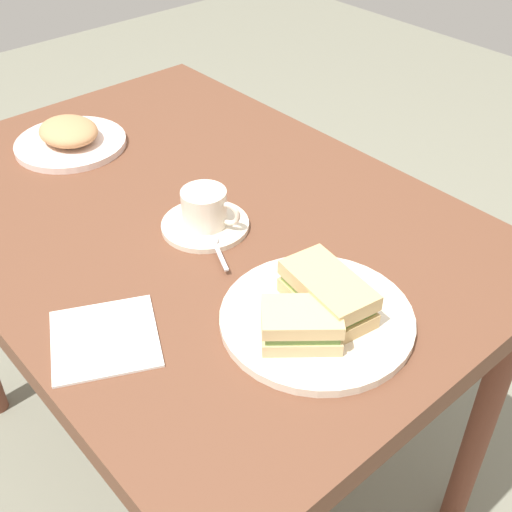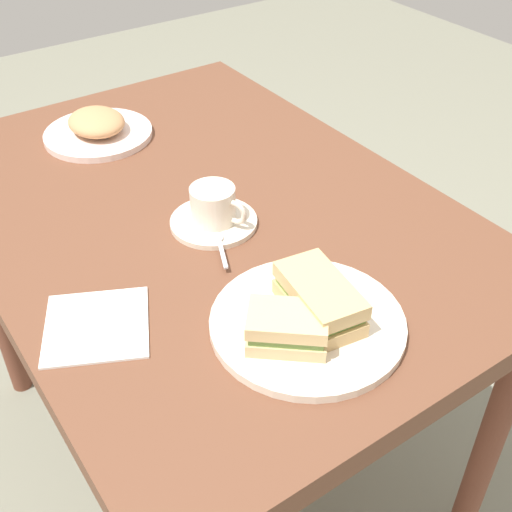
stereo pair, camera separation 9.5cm
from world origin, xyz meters
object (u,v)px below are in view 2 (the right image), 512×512
object	(u,v)px
spoon	(220,244)
coffee_cup	(214,204)
coffee_saucer	(214,222)
dining_table	(203,241)
sandwich_back	(287,328)
sandwich_front	(319,299)
napkin	(97,326)
side_plate	(98,134)
sandwich_plate	(307,323)

from	to	relation	value
spoon	coffee_cup	bearing A→B (deg)	155.45
coffee_saucer	dining_table	bearing A→B (deg)	168.69
sandwich_back	coffee_saucer	xyz separation A→B (m)	(-0.32, 0.08, -0.04)
coffee_saucer	sandwich_back	bearing A→B (deg)	-13.33
dining_table	sandwich_front	size ratio (longest dim) A/B	7.28
coffee_saucer	napkin	world-z (taller)	coffee_saucer
sandwich_front	side_plate	world-z (taller)	sandwich_front
sandwich_back	coffee_saucer	size ratio (longest dim) A/B	0.85
sandwich_plate	side_plate	size ratio (longest dim) A/B	1.24
sandwich_plate	spoon	world-z (taller)	spoon
sandwich_plate	sandwich_front	distance (m)	0.04
coffee_cup	side_plate	distance (m)	0.43
sandwich_front	sandwich_back	world-z (taller)	sandwich_front
sandwich_back	sandwich_plate	bearing A→B (deg)	109.40
sandwich_front	coffee_saucer	distance (m)	0.30
sandwich_plate	sandwich_front	xyz separation A→B (m)	(-0.00, 0.02, 0.04)
dining_table	sandwich_back	size ratio (longest dim) A/B	8.68
sandwich_plate	coffee_saucer	world-z (taller)	sandwich_plate
sandwich_plate	coffee_saucer	size ratio (longest dim) A/B	1.85
sandwich_plate	sandwich_back	world-z (taller)	sandwich_back
coffee_saucer	coffee_cup	bearing A→B (deg)	23.74
sandwich_back	coffee_saucer	distance (m)	0.33
sandwich_plate	napkin	bearing A→B (deg)	-124.55
dining_table	spoon	xyz separation A→B (m)	(0.13, -0.04, 0.10)
sandwich_front	spoon	size ratio (longest dim) A/B	1.65
dining_table	coffee_saucer	distance (m)	0.11
sandwich_back	coffee_cup	size ratio (longest dim) A/B	1.26
sandwich_plate	napkin	world-z (taller)	sandwich_plate
sandwich_plate	coffee_saucer	bearing A→B (deg)	175.48
dining_table	coffee_saucer	xyz separation A→B (m)	(0.07, -0.01, 0.09)
coffee_cup	napkin	bearing A→B (deg)	-66.35
sandwich_back	napkin	world-z (taller)	sandwich_back
dining_table	side_plate	world-z (taller)	side_plate
dining_table	spoon	size ratio (longest dim) A/B	12.03
sandwich_back	spoon	xyz separation A→B (m)	(-0.25, 0.05, -0.03)
side_plate	sandwich_front	bearing A→B (deg)	2.43
sandwich_plate	side_plate	world-z (taller)	same
side_plate	dining_table	bearing A→B (deg)	7.44
spoon	sandwich_front	bearing A→B (deg)	6.73
spoon	side_plate	world-z (taller)	spoon
dining_table	spoon	world-z (taller)	spoon
coffee_saucer	spoon	world-z (taller)	spoon
sandwich_front	spoon	xyz separation A→B (m)	(-0.23, -0.03, -0.03)
coffee_cup	napkin	world-z (taller)	coffee_cup
sandwich_front	napkin	distance (m)	0.33
sandwich_back	spoon	distance (m)	0.25
side_plate	spoon	bearing A→B (deg)	0.41
dining_table	sandwich_back	bearing A→B (deg)	-12.98
coffee_cup	spoon	size ratio (longest dim) A/B	1.10
coffee_saucer	coffee_cup	xyz separation A→B (m)	(0.00, 0.00, 0.04)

